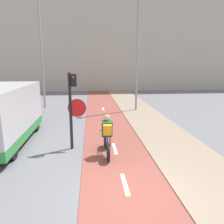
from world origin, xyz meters
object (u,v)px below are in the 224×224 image
at_px(street_lamp_sidewalk, 137,40).
at_px(street_lamp_far, 40,38).
at_px(traffic_light_pole, 73,102).
at_px(cyclist_near, 107,136).
at_px(van, 0,116).

bearing_deg(street_lamp_sidewalk, street_lamp_far, 165.57).
height_order(traffic_light_pole, cyclist_near, traffic_light_pole).
bearing_deg(traffic_light_pole, cyclist_near, -31.71).
bearing_deg(van, cyclist_near, -21.05).
xyz_separation_m(street_lamp_far, van, (-0.17, -7.46, -3.75)).
distance_m(traffic_light_pole, street_lamp_far, 9.28).
height_order(street_lamp_sidewalk, cyclist_near, street_lamp_sidewalk).
height_order(street_lamp_far, cyclist_near, street_lamp_far).
relative_size(traffic_light_pole, street_lamp_far, 0.35).
relative_size(street_lamp_sidewalk, van, 1.56).
height_order(traffic_light_pole, van, traffic_light_pole).
distance_m(street_lamp_sidewalk, van, 9.49).
bearing_deg(street_lamp_sidewalk, van, -138.81).
distance_m(traffic_light_pole, cyclist_near, 1.75).
distance_m(street_lamp_far, cyclist_near, 10.70).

